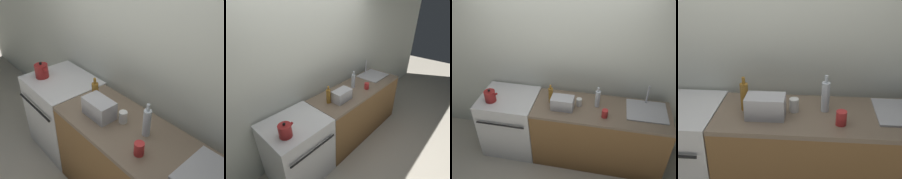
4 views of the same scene
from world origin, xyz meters
TOP-DOWN VIEW (x-y plane):
  - wall_back at (0.00, 0.73)m, footprint 8.00×0.05m
  - stove at (-0.67, 0.34)m, footprint 0.79×0.71m
  - kettle at (-0.86, 0.21)m, footprint 0.19×0.15m
  - toaster at (0.14, 0.25)m, footprint 0.29×0.18m
  - bottle_amber at (-0.04, 0.35)m, footprint 0.06×0.06m
  - bottle_clear at (0.58, 0.38)m, footprint 0.07×0.07m
  - cup_white at (0.34, 0.35)m, footprint 0.07×0.07m
  - cup_red at (0.69, 0.18)m, footprint 0.08×0.08m

SIDE VIEW (x-z plane):
  - stove at x=-0.67m, z-range 0.01..0.94m
  - cup_red at x=0.69m, z-range 0.92..1.03m
  - cup_white at x=0.34m, z-range 0.92..1.03m
  - kettle at x=-0.86m, z-range 0.91..1.10m
  - toaster at x=0.14m, z-range 0.93..1.09m
  - bottle_amber at x=-0.04m, z-range 0.90..1.18m
  - bottle_clear at x=0.58m, z-range 0.90..1.20m
  - wall_back at x=0.00m, z-range 0.00..2.60m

